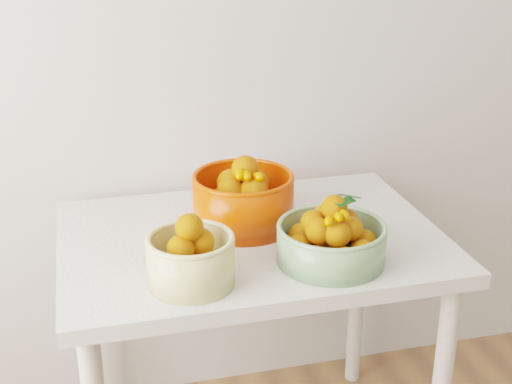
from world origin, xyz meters
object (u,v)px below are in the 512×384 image
(table, at_px, (251,267))
(bowl_green, at_px, (331,239))
(bowl_cream, at_px, (191,258))
(bowl_orange, at_px, (243,199))

(table, height_order, bowl_green, bowl_green)
(bowl_cream, bearing_deg, bowl_green, 4.19)
(bowl_cream, xyz_separation_m, bowl_green, (0.35, 0.03, -0.01))
(bowl_cream, bearing_deg, bowl_orange, 56.02)
(table, relative_size, bowl_cream, 4.46)
(bowl_orange, bearing_deg, bowl_cream, -123.98)
(bowl_green, distance_m, bowl_orange, 0.30)
(bowl_cream, bearing_deg, table, 48.02)
(bowl_green, height_order, bowl_orange, bowl_orange)
(table, height_order, bowl_cream, bowl_cream)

